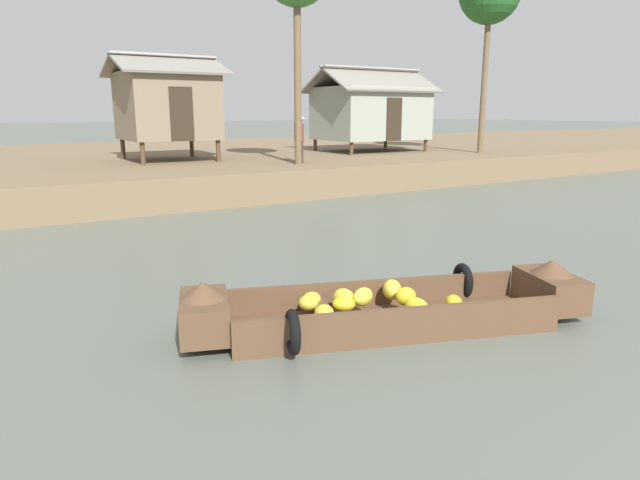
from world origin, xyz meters
TOP-DOWN VIEW (x-y plane):
  - ground_plane at (0.00, 10.00)m, footprint 300.00×300.00m
  - riverbank_strip at (0.00, 25.32)m, footprint 160.00×20.00m
  - banana_boat at (-0.01, 5.81)m, footprint 5.28×2.71m
  - stilt_house_left at (1.83, 20.96)m, footprint 3.78×3.74m
  - stilt_house_mid_left at (11.05, 21.01)m, footprint 5.17×3.78m
  - vendor_person at (5.39, 17.57)m, footprint 0.44×0.44m

SIDE VIEW (x-z plane):
  - ground_plane at x=0.00m, z-range 0.00..0.00m
  - banana_boat at x=-0.01m, z-range -0.12..0.65m
  - riverbank_strip at x=0.00m, z-range 0.00..0.98m
  - vendor_person at x=5.39m, z-range 1.07..2.73m
  - stilt_house_mid_left at x=11.05m, z-range 0.88..4.55m
  - stilt_house_left at x=1.83m, z-range 1.12..4.87m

